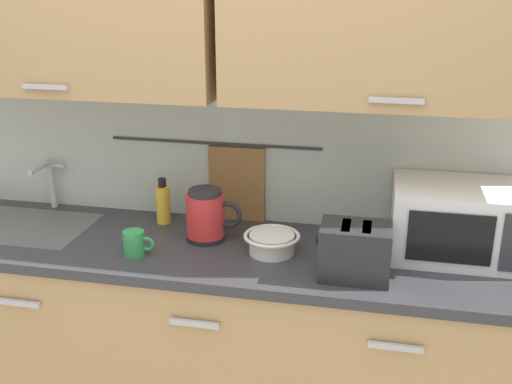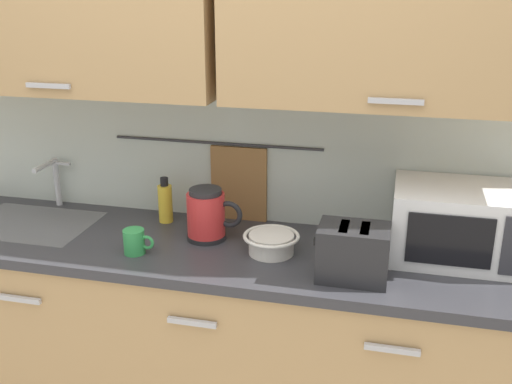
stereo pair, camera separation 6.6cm
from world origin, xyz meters
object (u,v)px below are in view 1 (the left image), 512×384
object	(u,v)px
microwave	(456,221)
dish_soap_bottle	(163,203)
electric_kettle	(207,215)
toaster	(355,251)
mug_near_sink	(135,243)
mixing_bowl	(272,242)

from	to	relation	value
microwave	dish_soap_bottle	size ratio (longest dim) A/B	2.35
electric_kettle	toaster	xyz separation A→B (m)	(0.59, -0.20, -0.01)
microwave	mug_near_sink	world-z (taller)	microwave
electric_kettle	dish_soap_bottle	distance (m)	0.26
microwave	dish_soap_bottle	bearing A→B (deg)	176.56
microwave	electric_kettle	distance (m)	0.94
microwave	electric_kettle	xyz separation A→B (m)	(-0.94, -0.06, -0.03)
toaster	mixing_bowl	bearing A→B (deg)	157.97
dish_soap_bottle	mug_near_sink	xyz separation A→B (m)	(0.01, -0.32, -0.04)
mixing_bowl	toaster	xyz separation A→B (m)	(0.31, -0.13, 0.05)
mug_near_sink	electric_kettle	bearing A→B (deg)	41.25
electric_kettle	mixing_bowl	bearing A→B (deg)	-14.65
microwave	mug_near_sink	size ratio (longest dim) A/B	3.83
mixing_bowl	electric_kettle	bearing A→B (deg)	165.35
microwave	mixing_bowl	distance (m)	0.68
microwave	dish_soap_bottle	xyz separation A→B (m)	(-1.17, 0.07, -0.05)
microwave	mixing_bowl	world-z (taller)	microwave
mug_near_sink	microwave	bearing A→B (deg)	12.33
electric_kettle	mug_near_sink	world-z (taller)	electric_kettle
microwave	toaster	world-z (taller)	microwave
electric_kettle	toaster	distance (m)	0.62
microwave	toaster	size ratio (longest dim) A/B	1.80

